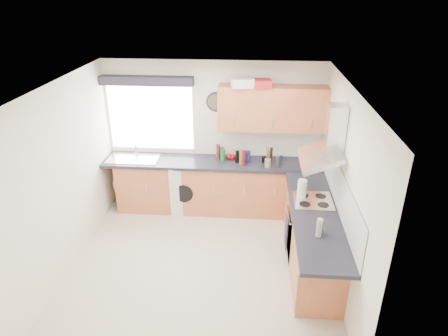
# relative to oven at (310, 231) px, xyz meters

# --- Properties ---
(ground_plane) EXTENTS (3.60, 3.60, 0.00)m
(ground_plane) POSITION_rel_oven_xyz_m (-1.50, -0.30, -0.42)
(ground_plane) COLOR beige
(ceiling) EXTENTS (3.60, 3.60, 0.02)m
(ceiling) POSITION_rel_oven_xyz_m (-1.50, -0.30, 2.08)
(ceiling) COLOR white
(ceiling) RESTS_ON wall_back
(wall_back) EXTENTS (3.60, 0.02, 2.50)m
(wall_back) POSITION_rel_oven_xyz_m (-1.50, 1.50, 0.82)
(wall_back) COLOR silver
(wall_back) RESTS_ON ground_plane
(wall_front) EXTENTS (3.60, 0.02, 2.50)m
(wall_front) POSITION_rel_oven_xyz_m (-1.50, -2.10, 0.82)
(wall_front) COLOR silver
(wall_front) RESTS_ON ground_plane
(wall_left) EXTENTS (0.02, 3.60, 2.50)m
(wall_left) POSITION_rel_oven_xyz_m (-3.30, -0.30, 0.82)
(wall_left) COLOR silver
(wall_left) RESTS_ON ground_plane
(wall_right) EXTENTS (0.02, 3.60, 2.50)m
(wall_right) POSITION_rel_oven_xyz_m (0.30, -0.30, 0.82)
(wall_right) COLOR silver
(wall_right) RESTS_ON ground_plane
(window) EXTENTS (1.40, 0.02, 1.10)m
(window) POSITION_rel_oven_xyz_m (-2.55, 1.49, 1.12)
(window) COLOR beige
(window) RESTS_ON wall_back
(window_blind) EXTENTS (1.50, 0.18, 0.14)m
(window_blind) POSITION_rel_oven_xyz_m (-2.55, 1.40, 1.76)
(window_blind) COLOR #23212B
(window_blind) RESTS_ON wall_back
(splashback) EXTENTS (0.01, 3.00, 0.54)m
(splashback) POSITION_rel_oven_xyz_m (0.29, 0.00, 0.75)
(splashback) COLOR white
(splashback) RESTS_ON wall_right
(base_cab_back) EXTENTS (3.00, 0.58, 0.86)m
(base_cab_back) POSITION_rel_oven_xyz_m (-1.60, 1.21, 0.01)
(base_cab_back) COLOR #A85834
(base_cab_back) RESTS_ON ground_plane
(base_cab_corner) EXTENTS (0.60, 0.60, 0.86)m
(base_cab_corner) POSITION_rel_oven_xyz_m (0.00, 1.20, 0.01)
(base_cab_corner) COLOR #A85834
(base_cab_corner) RESTS_ON ground_plane
(base_cab_right) EXTENTS (0.58, 2.10, 0.86)m
(base_cab_right) POSITION_rel_oven_xyz_m (0.01, -0.15, 0.01)
(base_cab_right) COLOR #A85834
(base_cab_right) RESTS_ON ground_plane
(worktop_back) EXTENTS (3.60, 0.62, 0.05)m
(worktop_back) POSITION_rel_oven_xyz_m (-1.50, 1.20, 0.46)
(worktop_back) COLOR black
(worktop_back) RESTS_ON base_cab_back
(worktop_right) EXTENTS (0.62, 2.42, 0.05)m
(worktop_right) POSITION_rel_oven_xyz_m (0.00, -0.30, 0.46)
(worktop_right) COLOR black
(worktop_right) RESTS_ON base_cab_right
(sink) EXTENTS (0.84, 0.46, 0.10)m
(sink) POSITION_rel_oven_xyz_m (-2.83, 1.20, 0.52)
(sink) COLOR silver
(sink) RESTS_ON worktop_back
(oven) EXTENTS (0.56, 0.58, 0.85)m
(oven) POSITION_rel_oven_xyz_m (0.00, 0.00, 0.00)
(oven) COLOR black
(oven) RESTS_ON ground_plane
(hob_plate) EXTENTS (0.52, 0.52, 0.01)m
(hob_plate) POSITION_rel_oven_xyz_m (0.00, 0.00, 0.49)
(hob_plate) COLOR silver
(hob_plate) RESTS_ON worktop_right
(extractor_hood) EXTENTS (0.52, 0.78, 0.66)m
(extractor_hood) POSITION_rel_oven_xyz_m (0.10, -0.00, 1.34)
(extractor_hood) COLOR silver
(extractor_hood) RESTS_ON wall_right
(upper_cabinets) EXTENTS (1.70, 0.35, 0.70)m
(upper_cabinets) POSITION_rel_oven_xyz_m (-0.55, 1.32, 1.38)
(upper_cabinets) COLOR #A85834
(upper_cabinets) RESTS_ON wall_back
(washing_machine) EXTENTS (0.71, 0.69, 0.87)m
(washing_machine) POSITION_rel_oven_xyz_m (-1.95, 1.22, 0.01)
(washing_machine) COLOR beige
(washing_machine) RESTS_ON ground_plane
(wall_clock) EXTENTS (0.33, 0.04, 0.33)m
(wall_clock) POSITION_rel_oven_xyz_m (-1.45, 1.48, 1.41)
(wall_clock) COLOR #23212B
(wall_clock) RESTS_ON wall_back
(casserole) EXTENTS (0.37, 0.30, 0.14)m
(casserole) POSITION_rel_oven_xyz_m (-1.03, 1.22, 1.79)
(casserole) COLOR beige
(casserole) RESTS_ON upper_cabinets
(storage_box) EXTENTS (0.29, 0.25, 0.12)m
(storage_box) POSITION_rel_oven_xyz_m (-0.72, 1.22, 1.78)
(storage_box) COLOR #AD1E20
(storage_box) RESTS_ON upper_cabinets
(utensil_pot) EXTENTS (0.11, 0.11, 0.14)m
(utensil_pot) POSITION_rel_oven_xyz_m (-0.59, 1.05, 0.55)
(utensil_pot) COLOR #7B6E5A
(utensil_pot) RESTS_ON worktop_back
(kitchen_roll) EXTENTS (0.13, 0.13, 0.27)m
(kitchen_roll) POSITION_rel_oven_xyz_m (-0.15, 0.08, 0.62)
(kitchen_roll) COLOR beige
(kitchen_roll) RESTS_ON worktop_right
(tomato_cluster) EXTENTS (0.18, 0.18, 0.06)m
(tomato_cluster) POSITION_rel_oven_xyz_m (-1.20, 1.35, 0.52)
(tomato_cluster) COLOR #AF060E
(tomato_cluster) RESTS_ON worktop_back
(jar_0) EXTENTS (0.05, 0.05, 0.12)m
(jar_0) POSITION_rel_oven_xyz_m (-0.37, 1.24, 0.54)
(jar_0) COLOR navy
(jar_0) RESTS_ON worktop_back
(jar_1) EXTENTS (0.07, 0.07, 0.19)m
(jar_1) POSITION_rel_oven_xyz_m (-0.91, 1.24, 0.58)
(jar_1) COLOR navy
(jar_1) RESTS_ON worktop_back
(jar_2) EXTENTS (0.06, 0.06, 0.19)m
(jar_2) POSITION_rel_oven_xyz_m (-0.44, 1.06, 0.58)
(jar_2) COLOR #342B1D
(jar_2) RESTS_ON worktop_back
(jar_3) EXTENTS (0.06, 0.06, 0.21)m
(jar_3) POSITION_rel_oven_xyz_m (-1.32, 1.23, 0.59)
(jar_3) COLOR #1B4B23
(jar_3) RESTS_ON worktop_back
(jar_4) EXTENTS (0.07, 0.07, 0.25)m
(jar_4) POSITION_rel_oven_xyz_m (-0.97, 1.11, 0.61)
(jar_4) COLOR #511117
(jar_4) RESTS_ON worktop_back
(jar_5) EXTENTS (0.07, 0.07, 0.25)m
(jar_5) POSITION_rel_oven_xyz_m (-1.41, 1.33, 0.61)
(jar_5) COLOR #511D1D
(jar_5) RESTS_ON worktop_back
(jar_6) EXTENTS (0.07, 0.07, 0.12)m
(jar_6) POSITION_rel_oven_xyz_m (-1.06, 1.38, 0.54)
(jar_6) COLOR #184117
(jar_6) RESTS_ON worktop_back
(jar_7) EXTENTS (0.08, 0.08, 0.10)m
(jar_7) POSITION_rel_oven_xyz_m (-0.65, 1.23, 0.54)
(jar_7) COLOR black
(jar_7) RESTS_ON worktop_back
(jar_8) EXTENTS (0.05, 0.05, 0.21)m
(jar_8) POSITION_rel_oven_xyz_m (-1.09, 1.19, 0.59)
(jar_8) COLOR black
(jar_8) RESTS_ON worktop_back
(jar_9) EXTENTS (0.05, 0.05, 0.24)m
(jar_9) POSITION_rel_oven_xyz_m (-0.53, 1.28, 0.60)
(jar_9) COLOR black
(jar_9) RESTS_ON worktop_back
(jar_10) EXTENTS (0.07, 0.07, 0.21)m
(jar_10) POSITION_rel_oven_xyz_m (-1.34, 1.31, 0.59)
(jar_10) COLOR #21531D
(jar_10) RESTS_ON worktop_back
(jar_11) EXTENTS (0.07, 0.07, 0.24)m
(jar_11) POSITION_rel_oven_xyz_m (-1.01, 1.13, 0.61)
(jar_11) COLOR brown
(jar_11) RESTS_ON worktop_back
(bottle_0) EXTENTS (0.07, 0.07, 0.23)m
(bottle_0) POSITION_rel_oven_xyz_m (-0.04, -0.82, 0.60)
(bottle_0) COLOR #A59A8D
(bottle_0) RESTS_ON worktop_right
(bottle_1) EXTENTS (0.07, 0.07, 0.18)m
(bottle_1) POSITION_rel_oven_xyz_m (-0.01, -0.76, 0.57)
(bottle_1) COLOR #143A16
(bottle_1) RESTS_ON worktop_right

